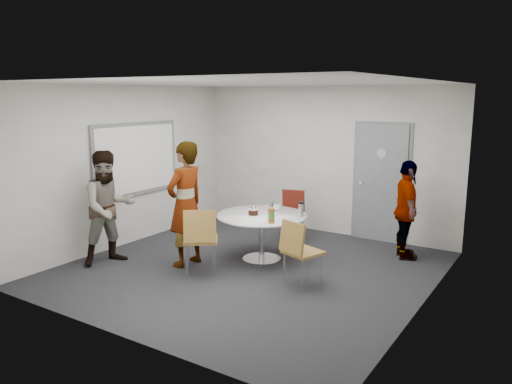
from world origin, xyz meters
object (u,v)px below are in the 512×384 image
Objects in this scene: chair_near_left at (200,235)px; chair_near_right at (298,247)px; person_main at (186,204)px; table at (263,221)px; door at (381,183)px; chair_far at (292,210)px; person_left at (109,208)px; person_right at (406,210)px; whiteboard at (137,159)px.

chair_near_right is at bearing -21.74° from chair_near_left.
table is at bearing 137.17° from person_main.
person_main is (-2.01, -2.83, -0.09)m from door.
table is at bearing 33.77° from chair_near_left.
chair_far is at bearing 48.28° from chair_near_left.
chair_far is (0.20, 2.31, -0.07)m from chair_near_left.
person_left is (-1.73, -2.60, 0.33)m from chair_far.
chair_far is (-1.16, 1.95, -0.02)m from chair_near_right.
chair_far is at bearing 97.88° from table.
chair_far is 2.01m from person_right.
person_right is (4.23, 1.54, -0.67)m from whiteboard.
person_right reaches higher than chair_near_right.
chair_near_right is 0.53× the size of person_left.
door is 1.36× the size of person_right.
whiteboard is at bearing 45.24° from person_left.
person_right is at bearing 10.14° from chair_near_left.
person_right reaches higher than chair_far.
person_left is at bearing -144.63° from table.
person_right is (1.82, 1.29, 0.15)m from table.
person_right is (2.20, 2.35, 0.17)m from chair_near_left.
table is 2.24m from person_right.
whiteboard is at bearing -174.08° from table.
whiteboard is 4.56m from person_right.
whiteboard reaches higher than chair_near_left.
person_left is 4.57m from person_right.
whiteboard reaches higher than person_right.
table is 1.21m from person_main.
person_left is (-1.90, -1.35, 0.24)m from table.
table is 0.89× the size of person_right.
person_main reaches higher than person_left.
table is at bearing -34.33° from person_left.
chair_far is at bearing 63.00° from person_right.
chair_near_left is 0.57× the size of person_left.
chair_near_left is 0.64m from person_main.
chair_near_left is 1.12× the size of chair_far.
chair_near_right is 2.98m from person_left.
whiteboard is at bearing -105.19° from person_main.
person_main is (-0.86, -0.80, 0.31)m from table.
chair_far is (2.24, 1.50, -0.91)m from whiteboard.
person_main is at bearing -158.78° from chair_near_right.
chair_near_right is (1.36, 0.37, -0.04)m from chair_near_left.
door reaches higher than chair_near_left.
chair_far is 3.14m from person_left.
person_left reaches higher than person_right.
whiteboard is at bearing 121.58° from chair_near_left.
person_right is (2.68, 2.09, -0.16)m from person_main.
person_main reaches higher than chair_near_left.
chair_near_right is at bearing -7.43° from whiteboard.
table reaches higher than chair_near_right.
person_left is at bearing 97.25° from person_right.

